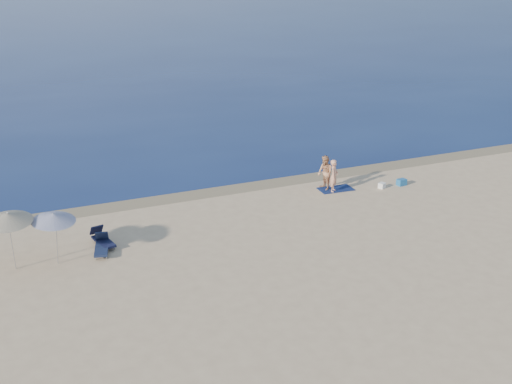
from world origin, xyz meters
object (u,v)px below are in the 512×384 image
(person_right, at_px, (325,173))
(blue_cooler, at_px, (402,182))
(person_left, at_px, (334,176))
(umbrella_near, at_px, (53,217))

(person_right, height_order, blue_cooler, person_right)
(person_right, bearing_deg, person_left, 29.35)
(umbrella_near, bearing_deg, person_right, -12.19)
(person_left, relative_size, blue_cooler, 3.58)
(umbrella_near, bearing_deg, blue_cooler, -18.36)
(blue_cooler, relative_size, umbrella_near, 0.21)
(person_right, bearing_deg, blue_cooler, 74.35)
(person_left, relative_size, umbrella_near, 0.75)
(person_right, xyz_separation_m, umbrella_near, (-14.33, -3.20, 1.06))
(person_right, relative_size, umbrella_near, 0.79)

